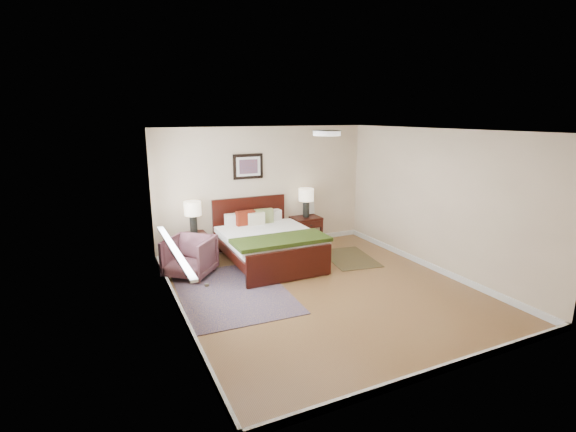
% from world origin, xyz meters
% --- Properties ---
extents(floor, '(5.00, 5.00, 0.00)m').
position_xyz_m(floor, '(0.00, 0.00, 0.00)').
color(floor, brown).
rests_on(floor, ground).
extents(back_wall, '(4.50, 0.04, 2.50)m').
position_xyz_m(back_wall, '(0.00, 2.50, 1.25)').
color(back_wall, beige).
rests_on(back_wall, ground).
extents(front_wall, '(4.50, 0.04, 2.50)m').
position_xyz_m(front_wall, '(0.00, -2.50, 1.25)').
color(front_wall, beige).
rests_on(front_wall, ground).
extents(left_wall, '(0.04, 5.00, 2.50)m').
position_xyz_m(left_wall, '(-2.25, 0.00, 1.25)').
color(left_wall, beige).
rests_on(left_wall, ground).
extents(right_wall, '(0.04, 5.00, 2.50)m').
position_xyz_m(right_wall, '(2.25, 0.00, 1.25)').
color(right_wall, beige).
rests_on(right_wall, ground).
extents(ceiling, '(4.50, 5.00, 0.02)m').
position_xyz_m(ceiling, '(0.00, 0.00, 2.50)').
color(ceiling, white).
rests_on(ceiling, back_wall).
extents(window, '(0.11, 2.72, 1.32)m').
position_xyz_m(window, '(-2.20, 0.70, 1.38)').
color(window, silver).
rests_on(window, left_wall).
extents(door, '(0.06, 1.00, 2.18)m').
position_xyz_m(door, '(-2.23, -1.75, 1.07)').
color(door, silver).
rests_on(door, ground).
extents(ceil_fixture, '(0.44, 0.44, 0.08)m').
position_xyz_m(ceil_fixture, '(0.00, 0.00, 2.47)').
color(ceil_fixture, white).
rests_on(ceil_fixture, ceiling).
extents(bed, '(1.67, 2.01, 1.08)m').
position_xyz_m(bed, '(-0.35, 1.51, 0.50)').
color(bed, '#350D08').
rests_on(bed, ground).
extents(wall_art, '(0.62, 0.05, 0.50)m').
position_xyz_m(wall_art, '(-0.35, 2.47, 1.72)').
color(wall_art, black).
rests_on(wall_art, back_wall).
extents(nightstand_left, '(0.45, 0.40, 0.53)m').
position_xyz_m(nightstand_left, '(-1.54, 2.25, 0.41)').
color(nightstand_left, '#350D08').
rests_on(nightstand_left, ground).
extents(nightstand_right, '(0.61, 0.45, 0.60)m').
position_xyz_m(nightstand_right, '(0.86, 2.26, 0.37)').
color(nightstand_right, '#350D08').
rests_on(nightstand_right, ground).
extents(lamp_left, '(0.32, 0.32, 0.61)m').
position_xyz_m(lamp_left, '(-1.54, 2.27, 0.95)').
color(lamp_left, black).
rests_on(lamp_left, nightstand_left).
extents(lamp_right, '(0.32, 0.32, 0.61)m').
position_xyz_m(lamp_right, '(0.86, 2.27, 1.02)').
color(lamp_right, black).
rests_on(lamp_right, nightstand_right).
extents(armchair, '(1.06, 1.06, 0.70)m').
position_xyz_m(armchair, '(-1.80, 1.48, 0.35)').
color(armchair, brown).
rests_on(armchair, ground).
extents(rug_persian, '(1.72, 2.36, 0.01)m').
position_xyz_m(rug_persian, '(-1.35, 0.51, 0.01)').
color(rug_persian, '#0D1144').
rests_on(rug_persian, ground).
extents(rug_navy, '(1.03, 1.37, 0.01)m').
position_xyz_m(rug_navy, '(1.21, 1.09, 0.01)').
color(rug_navy, black).
rests_on(rug_navy, ground).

